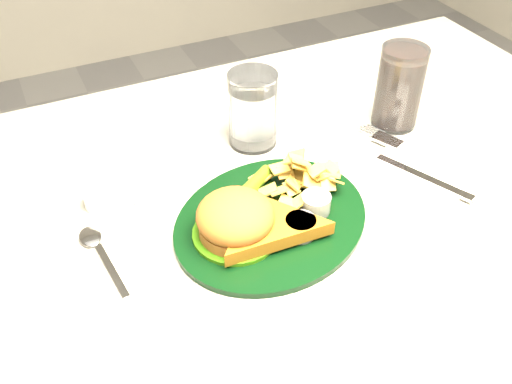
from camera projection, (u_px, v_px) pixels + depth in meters
table at (272, 373)px, 0.98m from camera, size 1.20×0.80×0.75m
dinner_plate at (272, 205)px, 0.70m from camera, size 0.33×0.31×0.06m
water_glass at (253, 109)px, 0.82m from camera, size 0.08×0.08×0.11m
cola_glass at (399, 87)px, 0.86m from camera, size 0.08×0.08×0.13m
fork_napkin at (419, 173)px, 0.79m from camera, size 0.21×0.23×0.01m
spoon at (111, 269)px, 0.66m from camera, size 0.05×0.13×0.01m
ramekin at (98, 198)px, 0.74m from camera, size 0.05×0.05×0.03m
wrapped_straw at (206, 185)px, 0.77m from camera, size 0.20×0.08×0.01m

